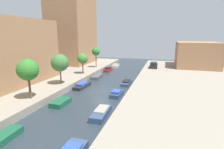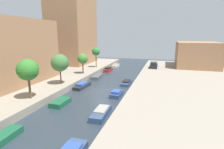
{
  "view_description": "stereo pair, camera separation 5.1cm",
  "coord_description": "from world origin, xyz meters",
  "px_view_note": "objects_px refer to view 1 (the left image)",
  "views": [
    {
      "loc": [
        9.98,
        -26.99,
        9.32
      ],
      "look_at": [
        0.24,
        5.82,
        1.55
      ],
      "focal_mm": 28.36,
      "sensor_mm": 36.0,
      "label": 1
    },
    {
      "loc": [
        10.02,
        -26.98,
        9.32
      ],
      "look_at": [
        0.24,
        5.82,
        1.55
      ],
      "focal_mm": 28.36,
      "sensor_mm": 36.0,
      "label": 2
    }
  ],
  "objects_px": {
    "moored_boat_right_2": "(117,94)",
    "moored_boat_right_3": "(126,83)",
    "low_block_right": "(196,55)",
    "parked_car": "(154,65)",
    "moored_boat_right_1": "(101,113)",
    "street_tree_3": "(83,59)",
    "street_tree_1": "(28,70)",
    "apartment_tower_far": "(72,23)",
    "moored_boat_left_3": "(97,76)",
    "moored_boat_left_1": "(61,102)",
    "moored_boat_left_5": "(116,66)",
    "moored_boat_left_0": "(5,136)",
    "moored_boat_left_2": "(82,86)",
    "moored_boat_left_4": "(108,69)",
    "street_tree_4": "(96,52)",
    "street_tree_2": "(60,63)"
  },
  "relations": [
    {
      "from": "moored_boat_left_3",
      "to": "moored_boat_right_3",
      "type": "distance_m",
      "value": 7.89
    },
    {
      "from": "moored_boat_left_4",
      "to": "street_tree_4",
      "type": "bearing_deg",
      "value": -164.59
    },
    {
      "from": "street_tree_1",
      "to": "moored_boat_left_3",
      "type": "height_order",
      "value": "street_tree_1"
    },
    {
      "from": "street_tree_3",
      "to": "moored_boat_left_0",
      "type": "bearing_deg",
      "value": -81.78
    },
    {
      "from": "parked_car",
      "to": "moored_boat_right_1",
      "type": "relative_size",
      "value": 1.01
    },
    {
      "from": "street_tree_1",
      "to": "moored_boat_right_2",
      "type": "relative_size",
      "value": 1.72
    },
    {
      "from": "moored_boat_left_5",
      "to": "low_block_right",
      "type": "bearing_deg",
      "value": 2.97
    },
    {
      "from": "low_block_right",
      "to": "street_tree_3",
      "type": "relative_size",
      "value": 2.57
    },
    {
      "from": "moored_boat_left_3",
      "to": "moored_boat_right_2",
      "type": "relative_size",
      "value": 1.51
    },
    {
      "from": "moored_boat_left_0",
      "to": "street_tree_4",
      "type": "bearing_deg",
      "value": 96.19
    },
    {
      "from": "moored_boat_right_2",
      "to": "moored_boat_right_3",
      "type": "bearing_deg",
      "value": 89.48
    },
    {
      "from": "street_tree_1",
      "to": "low_block_right",
      "type": "bearing_deg",
      "value": 52.35
    },
    {
      "from": "moored_boat_left_0",
      "to": "moored_boat_right_1",
      "type": "distance_m",
      "value": 9.69
    },
    {
      "from": "moored_boat_left_3",
      "to": "moored_boat_right_2",
      "type": "xyz_separation_m",
      "value": [
        7.17,
        -10.16,
        0.08
      ]
    },
    {
      "from": "moored_boat_left_1",
      "to": "moored_boat_left_5",
      "type": "xyz_separation_m",
      "value": [
        -0.43,
        29.76,
        0.07
      ]
    },
    {
      "from": "moored_boat_left_2",
      "to": "low_block_right",
      "type": "bearing_deg",
      "value": 46.18
    },
    {
      "from": "moored_boat_left_5",
      "to": "moored_boat_right_3",
      "type": "bearing_deg",
      "value": -68.26
    },
    {
      "from": "street_tree_4",
      "to": "moored_boat_left_5",
      "type": "relative_size",
      "value": 1.28
    },
    {
      "from": "moored_boat_left_2",
      "to": "moored_boat_right_2",
      "type": "relative_size",
      "value": 1.44
    },
    {
      "from": "moored_boat_left_0",
      "to": "moored_boat_left_1",
      "type": "bearing_deg",
      "value": 87.83
    },
    {
      "from": "street_tree_3",
      "to": "moored_boat_left_3",
      "type": "xyz_separation_m",
      "value": [
        2.9,
        0.92,
        -3.89
      ]
    },
    {
      "from": "low_block_right",
      "to": "moored_boat_left_2",
      "type": "relative_size",
      "value": 2.56
    },
    {
      "from": "moored_boat_left_0",
      "to": "moored_boat_left_3",
      "type": "xyz_separation_m",
      "value": [
        -0.46,
        24.19,
        0.01
      ]
    },
    {
      "from": "street_tree_2",
      "to": "moored_boat_right_1",
      "type": "height_order",
      "value": "street_tree_2"
    },
    {
      "from": "low_block_right",
      "to": "moored_boat_left_4",
      "type": "bearing_deg",
      "value": -160.83
    },
    {
      "from": "street_tree_3",
      "to": "moored_boat_right_3",
      "type": "bearing_deg",
      "value": -12.4
    },
    {
      "from": "moored_boat_left_4",
      "to": "moored_boat_right_1",
      "type": "distance_m",
      "value": 25.87
    },
    {
      "from": "low_block_right",
      "to": "moored_boat_left_2",
      "type": "xyz_separation_m",
      "value": [
        -21.84,
        -22.75,
        -3.84
      ]
    },
    {
      "from": "street_tree_1",
      "to": "moored_boat_left_0",
      "type": "xyz_separation_m",
      "value": [
        3.36,
        -7.3,
        -4.53
      ]
    },
    {
      "from": "street_tree_4",
      "to": "parked_car",
      "type": "xyz_separation_m",
      "value": [
        14.31,
        3.77,
        -3.42
      ]
    },
    {
      "from": "moored_boat_left_0",
      "to": "moored_boat_left_5",
      "type": "relative_size",
      "value": 0.81
    },
    {
      "from": "parked_car",
      "to": "moored_boat_right_2",
      "type": "xyz_separation_m",
      "value": [
        -4.24,
        -20.76,
        -1.21
      ]
    },
    {
      "from": "low_block_right",
      "to": "parked_car",
      "type": "height_order",
      "value": "low_block_right"
    },
    {
      "from": "street_tree_3",
      "to": "street_tree_1",
      "type": "bearing_deg",
      "value": -90.0
    },
    {
      "from": "apartment_tower_far",
      "to": "street_tree_2",
      "type": "distance_m",
      "value": 24.79
    },
    {
      "from": "street_tree_3",
      "to": "apartment_tower_far",
      "type": "bearing_deg",
      "value": 125.43
    },
    {
      "from": "apartment_tower_far",
      "to": "moored_boat_left_2",
      "type": "height_order",
      "value": "apartment_tower_far"
    },
    {
      "from": "apartment_tower_far",
      "to": "moored_boat_right_2",
      "type": "bearing_deg",
      "value": -49.02
    },
    {
      "from": "moored_boat_right_3",
      "to": "low_block_right",
      "type": "bearing_deg",
      "value": 51.44
    },
    {
      "from": "moored_boat_left_2",
      "to": "moored_boat_left_4",
      "type": "relative_size",
      "value": 1.14
    },
    {
      "from": "parked_car",
      "to": "moored_boat_left_3",
      "type": "height_order",
      "value": "parked_car"
    },
    {
      "from": "street_tree_4",
      "to": "moored_boat_left_3",
      "type": "xyz_separation_m",
      "value": [
        2.9,
        -6.83,
        -4.71
      ]
    },
    {
      "from": "street_tree_3",
      "to": "moored_boat_left_5",
      "type": "relative_size",
      "value": 1.1
    },
    {
      "from": "parked_car",
      "to": "moored_boat_left_0",
      "type": "bearing_deg",
      "value": -107.48
    },
    {
      "from": "street_tree_4",
      "to": "moored_boat_left_5",
      "type": "xyz_separation_m",
      "value": [
        3.25,
        7.29,
        -4.63
      ]
    },
    {
      "from": "moored_boat_left_1",
      "to": "moored_boat_left_3",
      "type": "distance_m",
      "value": 15.66
    },
    {
      "from": "parked_car",
      "to": "moored_boat_right_3",
      "type": "distance_m",
      "value": 14.42
    },
    {
      "from": "moored_boat_left_1",
      "to": "moored_boat_left_3",
      "type": "xyz_separation_m",
      "value": [
        -0.78,
        15.64,
        -0.01
      ]
    },
    {
      "from": "street_tree_1",
      "to": "parked_car",
      "type": "xyz_separation_m",
      "value": [
        14.31,
        27.49,
        -3.23
      ]
    },
    {
      "from": "street_tree_3",
      "to": "moored_boat_left_4",
      "type": "bearing_deg",
      "value": 70.75
    }
  ]
}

